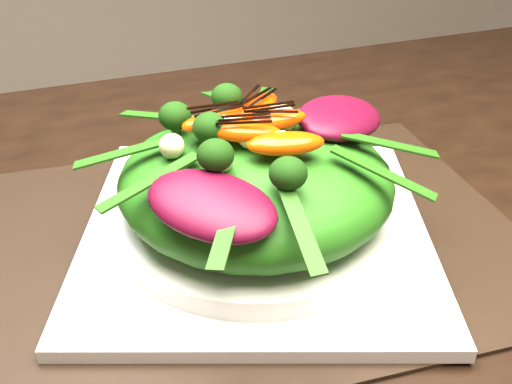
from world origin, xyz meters
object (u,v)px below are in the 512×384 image
object	(u,v)px
plate_base	(256,230)
salad_bowl	(256,216)
lettuce_mound	(256,180)
dining_table	(256,289)
placemat	(256,237)
orange_segment	(233,116)

from	to	relation	value
plate_base	salad_bowl	world-z (taller)	salad_bowl
lettuce_mound	dining_table	bearing A→B (deg)	-110.41
plate_base	lettuce_mound	bearing A→B (deg)	180.00
dining_table	lettuce_mound	world-z (taller)	dining_table
placemat	lettuce_mound	size ratio (longest dim) A/B	2.01
salad_bowl	orange_segment	xyz separation A→B (m)	(-0.01, 0.03, 0.08)
dining_table	plate_base	xyz separation A→B (m)	(0.01, 0.04, 0.03)
plate_base	orange_segment	distance (m)	0.10
dining_table	orange_segment	size ratio (longest dim) A/B	28.46
dining_table	lettuce_mound	size ratio (longest dim) A/B	7.35
dining_table	orange_segment	xyz separation A→B (m)	(0.01, 0.07, 0.12)
dining_table	orange_segment	world-z (taller)	dining_table
lettuce_mound	plate_base	bearing A→B (deg)	0.00
placemat	salad_bowl	size ratio (longest dim) A/B	1.91
orange_segment	dining_table	bearing A→B (deg)	-94.70
plate_base	orange_segment	bearing A→B (deg)	107.24
placemat	plate_base	bearing A→B (deg)	0.00
dining_table	placemat	xyz separation A→B (m)	(0.01, 0.04, 0.02)
dining_table	placemat	bearing A→B (deg)	69.59
placemat	lettuce_mound	bearing A→B (deg)	180.00
placemat	salad_bowl	xyz separation A→B (m)	(-0.00, 0.00, 0.02)
plate_base	lettuce_mound	distance (m)	0.05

